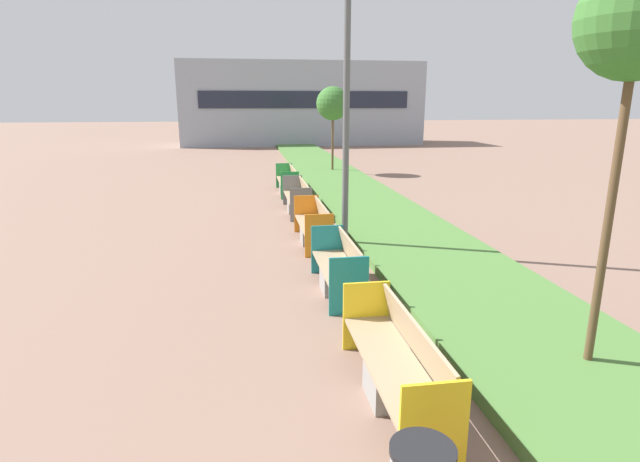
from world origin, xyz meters
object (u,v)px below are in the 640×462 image
bench_teal_frame (339,271)px  sapling_tree_far (333,104)px  sapling_tree_near (638,24)px  bench_orange_frame (314,228)px  bench_grey_frame (298,200)px  street_lamp_post (347,38)px  bench_yellow_frame (396,368)px  bench_green_frame (288,183)px

bench_teal_frame → sapling_tree_far: 15.10m
bench_teal_frame → sapling_tree_near: sapling_tree_near is taller
bench_orange_frame → sapling_tree_near: bearing=-68.2°
bench_grey_frame → sapling_tree_far: sapling_tree_far is taller
sapling_tree_far → street_lamp_post: bearing=-98.8°
bench_orange_frame → bench_grey_frame: same height
bench_orange_frame → street_lamp_post: (0.61, -0.61, 4.11)m
bench_yellow_frame → sapling_tree_far: 18.34m
bench_green_frame → sapling_tree_near: sapling_tree_near is taller
sapling_tree_near → sapling_tree_far: bearing=90.0°
bench_teal_frame → sapling_tree_far: (2.50, 14.64, 2.77)m
bench_orange_frame → sapling_tree_near: 7.63m
bench_teal_frame → bench_grey_frame: 6.54m
sapling_tree_near → sapling_tree_far: 17.79m
sapling_tree_near → bench_green_frame: bearing=100.9°
bench_teal_frame → bench_grey_frame: size_ratio=0.84×
bench_yellow_frame → sapling_tree_far: (2.50, 17.96, 2.75)m
bench_teal_frame → bench_green_frame: size_ratio=0.83×
bench_orange_frame → sapling_tree_near: sapling_tree_near is taller
bench_orange_frame → street_lamp_post: size_ratio=0.27×
sapling_tree_near → bench_orange_frame: bearing=111.8°
bench_green_frame → street_lamp_post: (0.61, -7.34, 4.10)m
bench_yellow_frame → bench_grey_frame: size_ratio=1.01×
bench_yellow_frame → bench_teal_frame: (-0.00, 3.32, -0.01)m
bench_orange_frame → street_lamp_post: street_lamp_post is taller
bench_green_frame → sapling_tree_far: bearing=62.5°
bench_grey_frame → street_lamp_post: bearing=-81.4°
bench_orange_frame → bench_green_frame: 6.74m
bench_teal_frame → sapling_tree_near: size_ratio=0.44×
street_lamp_post → sapling_tree_far: size_ratio=2.10×
bench_green_frame → sapling_tree_far: sapling_tree_far is taller
sapling_tree_near → sapling_tree_far: (0.00, 17.77, -0.87)m
bench_teal_frame → street_lamp_post: size_ratio=0.25×
bench_grey_frame → bench_green_frame: (0.00, 3.30, 0.00)m
sapling_tree_far → sapling_tree_near: bearing=-90.0°
bench_grey_frame → sapling_tree_near: bearing=-75.5°
bench_orange_frame → bench_grey_frame: (0.00, 3.43, 0.01)m
bench_yellow_frame → street_lamp_post: size_ratio=0.30×
bench_yellow_frame → sapling_tree_near: 4.40m
bench_green_frame → bench_yellow_frame: bearing=-90.0°
bench_green_frame → street_lamp_post: bearing=-85.3°
bench_orange_frame → bench_green_frame: size_ratio=0.90×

